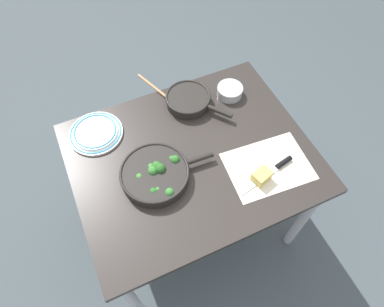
{
  "coord_description": "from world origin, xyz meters",
  "views": [
    {
      "loc": [
        -0.34,
        -0.76,
        2.08
      ],
      "look_at": [
        0.0,
        0.0,
        0.78
      ],
      "focal_mm": 32.0,
      "sensor_mm": 36.0,
      "label": 1
    }
  ],
  "objects_px": {
    "skillet_eggs": "(189,100)",
    "wooden_spoon": "(166,97)",
    "cheese_block": "(262,176)",
    "prep_bowl_steel": "(230,91)",
    "skillet_broccoli": "(156,174)",
    "grater_knife": "(273,170)",
    "dinner_plate_stack": "(96,132)"
  },
  "relations": [
    {
      "from": "wooden_spoon",
      "to": "dinner_plate_stack",
      "type": "distance_m",
      "value": 0.4
    },
    {
      "from": "dinner_plate_stack",
      "to": "prep_bowl_steel",
      "type": "xyz_separation_m",
      "value": [
        0.7,
        -0.04,
        0.01
      ]
    },
    {
      "from": "prep_bowl_steel",
      "to": "grater_knife",
      "type": "bearing_deg",
      "value": -94.2
    },
    {
      "from": "skillet_broccoli",
      "to": "dinner_plate_stack",
      "type": "relative_size",
      "value": 1.66
    },
    {
      "from": "cheese_block",
      "to": "prep_bowl_steel",
      "type": "height_order",
      "value": "cheese_block"
    },
    {
      "from": "cheese_block",
      "to": "prep_bowl_steel",
      "type": "bearing_deg",
      "value": 77.84
    },
    {
      "from": "prep_bowl_steel",
      "to": "dinner_plate_stack",
      "type": "bearing_deg",
      "value": 176.87
    },
    {
      "from": "skillet_eggs",
      "to": "wooden_spoon",
      "type": "relative_size",
      "value": 0.92
    },
    {
      "from": "cheese_block",
      "to": "dinner_plate_stack",
      "type": "distance_m",
      "value": 0.8
    },
    {
      "from": "wooden_spoon",
      "to": "cheese_block",
      "type": "bearing_deg",
      "value": -2.73
    },
    {
      "from": "grater_knife",
      "to": "cheese_block",
      "type": "xyz_separation_m",
      "value": [
        -0.07,
        -0.01,
        0.02
      ]
    },
    {
      "from": "skillet_broccoli",
      "to": "cheese_block",
      "type": "relative_size",
      "value": 4.66
    },
    {
      "from": "skillet_broccoli",
      "to": "skillet_eggs",
      "type": "relative_size",
      "value": 1.36
    },
    {
      "from": "wooden_spoon",
      "to": "dinner_plate_stack",
      "type": "height_order",
      "value": "dinner_plate_stack"
    },
    {
      "from": "skillet_eggs",
      "to": "prep_bowl_steel",
      "type": "xyz_separation_m",
      "value": [
        0.22,
        -0.03,
        -0.0
      ]
    },
    {
      "from": "skillet_broccoli",
      "to": "cheese_block",
      "type": "height_order",
      "value": "skillet_broccoli"
    },
    {
      "from": "wooden_spoon",
      "to": "dinner_plate_stack",
      "type": "xyz_separation_m",
      "value": [
        -0.39,
        -0.08,
        0.0
      ]
    },
    {
      "from": "skillet_eggs",
      "to": "grater_knife",
      "type": "xyz_separation_m",
      "value": [
        0.18,
        -0.51,
        -0.02
      ]
    },
    {
      "from": "skillet_broccoli",
      "to": "dinner_plate_stack",
      "type": "xyz_separation_m",
      "value": [
        -0.18,
        0.34,
        -0.02
      ]
    },
    {
      "from": "wooden_spoon",
      "to": "grater_knife",
      "type": "xyz_separation_m",
      "value": [
        0.27,
        -0.6,
        0.0
      ]
    },
    {
      "from": "skillet_eggs",
      "to": "wooden_spoon",
      "type": "xyz_separation_m",
      "value": [
        -0.09,
        0.08,
        -0.02
      ]
    },
    {
      "from": "skillet_broccoli",
      "to": "wooden_spoon",
      "type": "xyz_separation_m",
      "value": [
        0.21,
        0.41,
        -0.02
      ]
    },
    {
      "from": "cheese_block",
      "to": "prep_bowl_steel",
      "type": "distance_m",
      "value": 0.51
    },
    {
      "from": "skillet_broccoli",
      "to": "wooden_spoon",
      "type": "height_order",
      "value": "skillet_broccoli"
    },
    {
      "from": "dinner_plate_stack",
      "to": "prep_bowl_steel",
      "type": "bearing_deg",
      "value": -3.13
    },
    {
      "from": "dinner_plate_stack",
      "to": "grater_knife",
      "type": "bearing_deg",
      "value": -38.23
    },
    {
      "from": "cheese_block",
      "to": "dinner_plate_stack",
      "type": "xyz_separation_m",
      "value": [
        -0.59,
        0.54,
        -0.01
      ]
    },
    {
      "from": "cheese_block",
      "to": "grater_knife",
      "type": "bearing_deg",
      "value": 11.13
    },
    {
      "from": "skillet_broccoli",
      "to": "grater_knife",
      "type": "distance_m",
      "value": 0.52
    },
    {
      "from": "skillet_eggs",
      "to": "prep_bowl_steel",
      "type": "bearing_deg",
      "value": 44.91
    },
    {
      "from": "skillet_eggs",
      "to": "grater_knife",
      "type": "distance_m",
      "value": 0.54
    },
    {
      "from": "wooden_spoon",
      "to": "grater_knife",
      "type": "height_order",
      "value": "grater_knife"
    }
  ]
}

